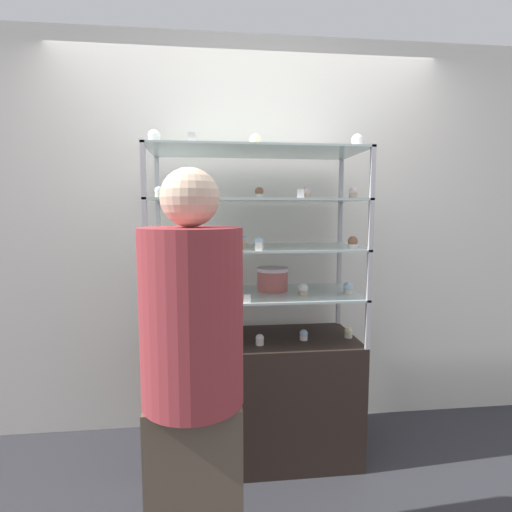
# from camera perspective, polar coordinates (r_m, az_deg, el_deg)

# --- Properties ---
(ground_plane) EXTENTS (20.00, 20.00, 0.00)m
(ground_plane) POSITION_cam_1_polar(r_m,az_deg,el_deg) (2.72, 0.00, -26.33)
(ground_plane) COLOR #2D2D33
(back_wall) EXTENTS (8.00, 0.05, 2.60)m
(back_wall) POSITION_cam_1_polar(r_m,az_deg,el_deg) (2.70, -0.98, 2.74)
(back_wall) COLOR silver
(back_wall) RESTS_ON ground_plane
(display_base) EXTENTS (1.19, 0.53, 0.73)m
(display_base) POSITION_cam_1_polar(r_m,az_deg,el_deg) (2.55, 0.00, -19.44)
(display_base) COLOR black
(display_base) RESTS_ON ground_plane
(display_riser_lower) EXTENTS (1.19, 0.53, 0.27)m
(display_riser_lower) POSITION_cam_1_polar(r_m,az_deg,el_deg) (2.34, 0.00, -5.69)
(display_riser_lower) COLOR #B7B7BC
(display_riser_lower) RESTS_ON display_base
(display_riser_middle) EXTENTS (1.19, 0.53, 0.27)m
(display_riser_middle) POSITION_cam_1_polar(r_m,az_deg,el_deg) (2.30, 0.00, 0.95)
(display_riser_middle) COLOR #B7B7BC
(display_riser_middle) RESTS_ON display_riser_lower
(display_riser_upper) EXTENTS (1.19, 0.53, 0.27)m
(display_riser_upper) POSITION_cam_1_polar(r_m,az_deg,el_deg) (2.29, 0.00, 7.74)
(display_riser_upper) COLOR #B7B7BC
(display_riser_upper) RESTS_ON display_riser_middle
(display_riser_top) EXTENTS (1.19, 0.53, 0.27)m
(display_riser_top) POSITION_cam_1_polar(r_m,az_deg,el_deg) (2.31, 0.00, 14.49)
(display_riser_top) COLOR #B7B7BC
(display_riser_top) RESTS_ON display_riser_upper
(layer_cake_centerpiece) EXTENTS (0.19, 0.19, 0.14)m
(layer_cake_centerpiece) POSITION_cam_1_polar(r_m,az_deg,el_deg) (2.40, 2.36, -3.31)
(layer_cake_centerpiece) COLOR #C66660
(layer_cake_centerpiece) RESTS_ON display_riser_lower
(sheet_cake_frosted) EXTENTS (0.25, 0.13, 0.06)m
(sheet_cake_frosted) POSITION_cam_1_polar(r_m,az_deg,el_deg) (2.27, -4.71, 2.03)
(sheet_cake_frosted) COLOR #DBBC84
(sheet_cake_frosted) RESTS_ON display_riser_middle
(cupcake_0) EXTENTS (0.05, 0.05, 0.06)m
(cupcake_0) POSITION_cam_1_polar(r_m,az_deg,el_deg) (2.35, -13.64, -11.56)
(cupcake_0) COLOR #CCB28C
(cupcake_0) RESTS_ON display_base
(cupcake_1) EXTENTS (0.05, 0.05, 0.06)m
(cupcake_1) POSITION_cam_1_polar(r_m,az_deg,el_deg) (2.30, -6.49, -11.83)
(cupcake_1) COLOR beige
(cupcake_1) RESTS_ON display_base
(cupcake_2) EXTENTS (0.05, 0.05, 0.06)m
(cupcake_2) POSITION_cam_1_polar(r_m,az_deg,el_deg) (2.29, 0.54, -11.87)
(cupcake_2) COLOR white
(cupcake_2) RESTS_ON display_base
(cupcake_3) EXTENTS (0.05, 0.05, 0.06)m
(cupcake_3) POSITION_cam_1_polar(r_m,az_deg,el_deg) (2.39, 6.83, -11.13)
(cupcake_3) COLOR white
(cupcake_3) RESTS_ON display_base
(cupcake_4) EXTENTS (0.05, 0.05, 0.06)m
(cupcake_4) POSITION_cam_1_polar(r_m,az_deg,el_deg) (2.47, 13.07, -10.62)
(cupcake_4) COLOR beige
(cupcake_4) RESTS_ON display_base
(price_tag_0) EXTENTS (0.04, 0.00, 0.04)m
(price_tag_0) POSITION_cam_1_polar(r_m,az_deg,el_deg) (2.16, -3.19, -13.22)
(price_tag_0) COLOR white
(price_tag_0) RESTS_ON display_base
(cupcake_5) EXTENTS (0.06, 0.06, 0.07)m
(cupcake_5) POSITION_cam_1_polar(r_m,az_deg,el_deg) (2.29, -13.33, -4.93)
(cupcake_5) COLOR white
(cupcake_5) RESTS_ON display_riser_lower
(cupcake_6) EXTENTS (0.06, 0.06, 0.07)m
(cupcake_6) POSITION_cam_1_polar(r_m,az_deg,el_deg) (2.21, -6.68, -5.23)
(cupcake_6) COLOR white
(cupcake_6) RESTS_ON display_riser_lower
(cupcake_7) EXTENTS (0.06, 0.06, 0.07)m
(cupcake_7) POSITION_cam_1_polar(r_m,az_deg,el_deg) (2.30, 6.77, -4.75)
(cupcake_7) COLOR #CCB28C
(cupcake_7) RESTS_ON display_riser_lower
(cupcake_8) EXTENTS (0.06, 0.06, 0.07)m
(cupcake_8) POSITION_cam_1_polar(r_m,az_deg,el_deg) (2.38, 13.01, -4.48)
(cupcake_8) COLOR beige
(cupcake_8) RESTS_ON display_riser_lower
(price_tag_1) EXTENTS (0.04, 0.00, 0.04)m
(price_tag_1) POSITION_cam_1_polar(r_m,az_deg,el_deg) (2.09, -1.27, -6.12)
(price_tag_1) COLOR white
(price_tag_1) RESTS_ON display_riser_lower
(cupcake_9) EXTENTS (0.06, 0.06, 0.07)m
(cupcake_9) POSITION_cam_1_polar(r_m,az_deg,el_deg) (2.22, -13.93, 1.77)
(cupcake_9) COLOR white
(cupcake_9) RESTS_ON display_riser_middle
(cupcake_10) EXTENTS (0.06, 0.06, 0.07)m
(cupcake_10) POSITION_cam_1_polar(r_m,az_deg,el_deg) (2.16, 0.43, 1.82)
(cupcake_10) COLOR beige
(cupcake_10) RESTS_ON display_riser_middle
(cupcake_11) EXTENTS (0.06, 0.06, 0.07)m
(cupcake_11) POSITION_cam_1_polar(r_m,az_deg,el_deg) (2.28, 13.66, 1.89)
(cupcake_11) COLOR white
(cupcake_11) RESTS_ON display_riser_middle
(price_tag_2) EXTENTS (0.04, 0.00, 0.04)m
(price_tag_2) POSITION_cam_1_polar(r_m,az_deg,el_deg) (2.05, 0.39, 1.36)
(price_tag_2) COLOR white
(price_tag_2) RESTS_ON display_riser_middle
(cupcake_12) EXTENTS (0.05, 0.05, 0.06)m
(cupcake_12) POSITION_cam_1_polar(r_m,az_deg,el_deg) (2.23, -13.67, 8.81)
(cupcake_12) COLOR beige
(cupcake_12) RESTS_ON display_riser_upper
(cupcake_13) EXTENTS (0.05, 0.05, 0.06)m
(cupcake_13) POSITION_cam_1_polar(r_m,az_deg,el_deg) (2.24, -6.95, 8.93)
(cupcake_13) COLOR beige
(cupcake_13) RESTS_ON display_riser_upper
(cupcake_14) EXTENTS (0.05, 0.05, 0.06)m
(cupcake_14) POSITION_cam_1_polar(r_m,az_deg,el_deg) (2.23, 0.46, 8.98)
(cupcake_14) COLOR white
(cupcake_14) RESTS_ON display_riser_upper
(cupcake_15) EXTENTS (0.05, 0.05, 0.06)m
(cupcake_15) POSITION_cam_1_polar(r_m,az_deg,el_deg) (2.26, 7.24, 8.89)
(cupcake_15) COLOR #CCB28C
(cupcake_15) RESTS_ON display_riser_upper
(cupcake_16) EXTENTS (0.05, 0.05, 0.06)m
(cupcake_16) POSITION_cam_1_polar(r_m,az_deg,el_deg) (2.33, 13.70, 8.70)
(cupcake_16) COLOR #CCB28C
(cupcake_16) RESTS_ON display_riser_upper
(price_tag_3) EXTENTS (0.04, 0.00, 0.04)m
(price_tag_3) POSITION_cam_1_polar(r_m,az_deg,el_deg) (2.08, 6.41, 8.88)
(price_tag_3) COLOR white
(price_tag_3) RESTS_ON display_riser_upper
(cupcake_17) EXTENTS (0.06, 0.06, 0.07)m
(cupcake_17) POSITION_cam_1_polar(r_m,az_deg,el_deg) (2.19, -14.36, 16.10)
(cupcake_17) COLOR beige
(cupcake_17) RESTS_ON display_riser_top
(cupcake_18) EXTENTS (0.06, 0.06, 0.07)m
(cupcake_18) POSITION_cam_1_polar(r_m,az_deg,el_deg) (2.24, -0.08, 16.07)
(cupcake_18) COLOR beige
(cupcake_18) RESTS_ON display_riser_top
(cupcake_19) EXTENTS (0.06, 0.06, 0.07)m
(cupcake_19) POSITION_cam_1_polar(r_m,az_deg,el_deg) (2.31, 14.26, 15.60)
(cupcake_19) COLOR white
(cupcake_19) RESTS_ON display_riser_top
(price_tag_4) EXTENTS (0.04, 0.00, 0.04)m
(price_tag_4) POSITION_cam_1_polar(r_m,az_deg,el_deg) (2.07, -9.19, 16.46)
(price_tag_4) COLOR white
(price_tag_4) RESTS_ON display_riser_top
(donut_glazed) EXTENTS (0.12, 0.12, 0.04)m
(donut_glazed) POSITION_cam_1_polar(r_m,az_deg,el_deg) (2.40, 8.80, 14.99)
(donut_glazed) COLOR #EFB2BC
(donut_glazed) RESTS_ON display_riser_top
(customer_figure) EXTENTS (0.38, 0.38, 1.63)m
(customer_figure) POSITION_cam_1_polar(r_m,az_deg,el_deg) (1.58, -9.00, -16.10)
(customer_figure) COLOR brown
(customer_figure) RESTS_ON ground_plane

